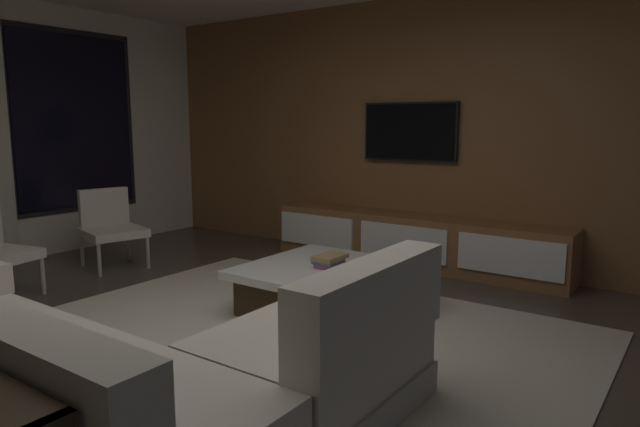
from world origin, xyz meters
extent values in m
plane|color=#473D33|center=(0.00, 0.00, 0.00)|extent=(9.20, 9.20, 0.00)
cube|color=black|center=(1.30, 3.60, 1.45)|extent=(1.52, 0.02, 2.02)
cube|color=black|center=(1.30, 3.58, 1.45)|extent=(1.40, 0.03, 1.90)
cube|color=brown|center=(3.06, 0.00, 1.35)|extent=(0.12, 7.80, 2.70)
cube|color=beige|center=(0.35, -0.10, 0.01)|extent=(3.20, 3.80, 0.01)
cube|color=beige|center=(-1.16, 0.01, 0.30)|extent=(0.86, 2.42, 0.24)
cube|color=#B1A997|center=(-0.18, -0.79, 0.09)|extent=(1.10, 0.90, 0.18)
cube|color=beige|center=(-0.18, -0.79, 0.30)|extent=(1.07, 0.86, 0.24)
cube|color=beige|center=(-0.18, -1.14, 0.62)|extent=(1.10, 0.20, 0.40)
cube|color=#B2A893|center=(-1.39, -0.29, 0.58)|extent=(0.10, 0.36, 0.36)
cube|color=#342615|center=(1.10, 0.00, 0.15)|extent=(1.00, 1.00, 0.30)
cube|color=white|center=(1.10, 0.00, 0.33)|extent=(1.16, 1.16, 0.06)
cube|color=#CF5787|center=(1.11, -0.05, 0.38)|extent=(0.21, 0.19, 0.03)
cube|color=#5685B6|center=(1.10, -0.02, 0.41)|extent=(0.21, 0.17, 0.03)
cube|color=#957A4C|center=(1.10, -0.03, 0.44)|extent=(0.27, 0.18, 0.03)
cylinder|color=#B2ADA0|center=(1.15, 2.21, 0.18)|extent=(0.04, 0.04, 0.36)
cylinder|color=#B2ADA0|center=(0.69, 2.33, 0.18)|extent=(0.04, 0.04, 0.36)
cylinder|color=#B2ADA0|center=(1.28, 2.69, 0.18)|extent=(0.04, 0.04, 0.36)
cylinder|color=#B2ADA0|center=(0.82, 2.81, 0.18)|extent=(0.04, 0.04, 0.36)
cube|color=beige|center=(0.99, 2.51, 0.36)|extent=(0.66, 0.68, 0.08)
cube|color=beige|center=(1.05, 2.74, 0.59)|extent=(0.49, 0.20, 0.38)
cylinder|color=#B2ADA0|center=(0.08, 2.22, 0.18)|extent=(0.04, 0.04, 0.36)
cylinder|color=#B2ADA0|center=(-0.02, 2.71, 0.18)|extent=(0.04, 0.04, 0.36)
cube|color=brown|center=(2.78, 0.10, 0.26)|extent=(0.44, 3.10, 0.52)
cube|color=white|center=(2.55, -0.94, 0.29)|extent=(0.02, 0.93, 0.33)
cube|color=white|center=(2.55, 0.10, 0.29)|extent=(0.02, 0.93, 0.33)
cube|color=white|center=(2.55, 1.15, 0.29)|extent=(0.02, 0.93, 0.33)
cube|color=#352214|center=(2.74, -0.75, 0.12)|extent=(0.33, 0.68, 0.19)
cube|color=#8A8758|center=(2.74, -1.01, 0.11)|extent=(0.03, 0.04, 0.18)
cube|color=#9F8649|center=(2.74, -0.84, 0.10)|extent=(0.03, 0.04, 0.16)
cube|color=#484F43|center=(2.74, -0.67, 0.10)|extent=(0.03, 0.04, 0.14)
cube|color=#6A744C|center=(2.74, -0.49, 0.12)|extent=(0.03, 0.04, 0.19)
cube|color=black|center=(2.95, 0.25, 1.35)|extent=(0.04, 1.03, 0.60)
cube|color=black|center=(2.95, 0.25, 1.35)|extent=(0.05, 0.99, 0.56)
camera|label=1|loc=(-2.35, -2.39, 1.45)|focal=31.85mm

